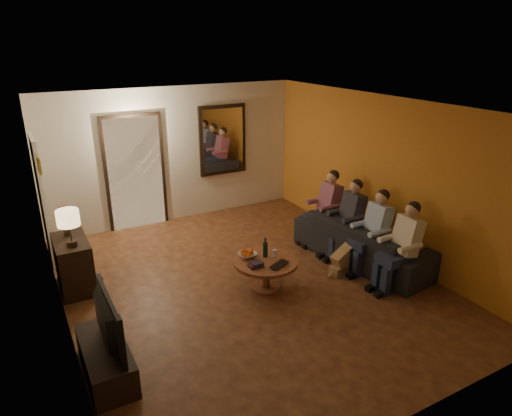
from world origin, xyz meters
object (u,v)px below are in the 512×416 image
dresser (74,264)px  sofa (364,241)px  tv (101,322)px  dog (345,256)px  bowl (247,255)px  person_c (348,221)px  wine_bottle (265,247)px  person_b (374,234)px  person_d (326,210)px  laptop (282,266)px  table_lamp (69,228)px  person_a (403,249)px  tv_stand (106,360)px  coffee_table (266,274)px

dresser → sofa: dresser is taller
dresser → sofa: 4.47m
sofa → tv: bearing=91.2°
dog → bowl: 1.56m
tv → dog: (3.73, 0.57, -0.38)m
person_c → wine_bottle: person_c is taller
sofa → dog: bearing=99.5°
dresser → person_b: (4.17, -1.64, 0.22)m
person_d → wine_bottle: 1.88m
person_b → laptop: person_b is taller
table_lamp → wine_bottle: bearing=-22.6°
dresser → person_a: 4.74m
dresser → laptop: size_ratio=2.59×
dog → tv_stand: bearing=-179.8°
sofa → wine_bottle: wine_bottle is taller
person_b → person_c: size_ratio=1.00×
laptop → bowl: bearing=95.2°
person_c → person_b: bearing=-90.0°
bowl → laptop: bowl is taller
table_lamp → sofa: table_lamp is taller
bowl → wine_bottle: wine_bottle is taller
dog → person_d: bearing=59.6°
table_lamp → dresser: bearing=90.0°
tv → person_a: person_a is taller
table_lamp → tv_stand: bearing=-90.0°
sofa → person_c: 0.41m
dresser → wine_bottle: size_ratio=2.75×
sofa → person_b: (-0.10, -0.30, 0.25)m
sofa → person_d: bearing=-2.4°
tv_stand → bowl: 2.45m
tv → laptop: (2.52, 0.46, -0.20)m
dog → tv: bearing=-179.8°
person_b → dog: person_b is taller
tv_stand → wine_bottle: size_ratio=3.57×
coffee_table → laptop: bearing=-70.3°
sofa → person_d: (-0.10, 0.90, 0.25)m
tv_stand → laptop: bearing=10.4°
tv → dog: bearing=-81.3°
tv → person_a: bearing=-92.1°
person_b → person_c: 0.60m
table_lamp → bowl: bearing=-22.0°
dresser → dog: bearing=-22.1°
table_lamp → tv_stand: (0.00, -1.87, -0.84)m
sofa → bowl: sofa is taller
dresser → person_c: 4.30m
dresser → dog: size_ratio=1.52×
table_lamp → person_b: bearing=-18.9°
table_lamp → person_a: 4.65m
person_b → coffee_table: bearing=170.4°
person_c → laptop: bearing=-160.5°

